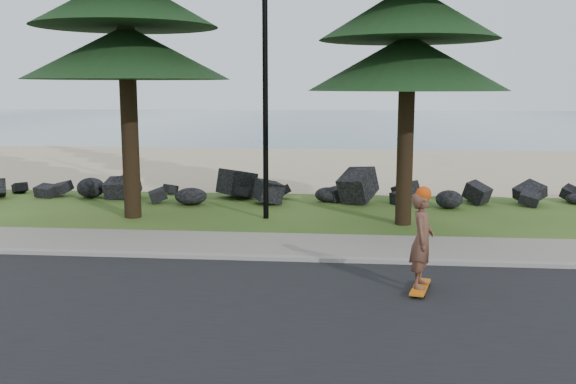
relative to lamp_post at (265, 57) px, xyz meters
name	(u,v)px	position (x,y,z in m)	size (l,w,h in m)	color
ground	(247,249)	(0.00, -3.20, -4.13)	(160.00, 160.00, 0.00)	#294816
road	(196,326)	(0.00, -7.70, -4.12)	(160.00, 7.00, 0.02)	black
kerb	(239,258)	(0.00, -4.10, -4.08)	(160.00, 0.20, 0.10)	gray
sidewalk	(248,245)	(0.00, -3.00, -4.09)	(160.00, 2.00, 0.08)	gray
beach_sand	(300,165)	(0.00, 11.30, -4.13)	(160.00, 15.00, 0.01)	tan
ocean	(328,121)	(0.00, 47.80, -4.13)	(160.00, 58.00, 0.01)	#40657A
seawall_boulders	(276,202)	(0.00, 2.40, -4.13)	(60.00, 2.40, 1.10)	black
lamp_post	(265,57)	(0.00, 0.00, 0.00)	(0.25, 0.14, 8.14)	black
skateboarder	(422,240)	(3.35, -5.82, -3.24)	(0.51, 0.98, 1.77)	#CD610C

